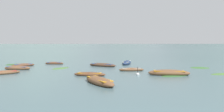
# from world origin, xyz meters

# --- Properties ---
(ground_plane) EXTENTS (6000.00, 6000.00, 0.00)m
(ground_plane) POSITION_xyz_m (0.00, 1500.00, 0.00)
(ground_plane) COLOR #476066
(mountain_1) EXTENTS (1278.61, 1278.61, 505.06)m
(mountain_1) POSITION_xyz_m (-473.20, 1726.99, 252.53)
(mountain_1) COLOR slate
(mountain_1) RESTS_ON ground
(mountain_2) EXTENTS (853.86, 853.86, 222.76)m
(mountain_2) POSITION_xyz_m (317.24, 1784.78, 111.38)
(mountain_2) COLOR #56665B
(mountain_2) RESTS_ON ground
(mountain_3) EXTENTS (1302.13, 1302.13, 432.35)m
(mountain_3) POSITION_xyz_m (1157.92, 1754.32, 216.18)
(mountain_3) COLOR #4C5B56
(mountain_3) RESTS_ON ground
(rowboat_1) EXTENTS (3.29, 2.51, 0.50)m
(rowboat_1) POSITION_xyz_m (-12.28, 24.93, 0.16)
(rowboat_1) COLOR brown
(rowboat_1) RESTS_ON ground
(rowboat_2) EXTENTS (2.94, 4.45, 0.69)m
(rowboat_2) POSITION_xyz_m (-1.95, 11.00, 0.21)
(rowboat_2) COLOR brown
(rowboat_2) RESTS_ON ground
(rowboat_3) EXTENTS (4.51, 2.24, 0.74)m
(rowboat_3) POSITION_xyz_m (5.55, 14.56, 0.23)
(rowboat_3) COLOR brown
(rowboat_3) RESTS_ON ground
(rowboat_4) EXTENTS (3.48, 1.86, 0.46)m
(rowboat_4) POSITION_xyz_m (-2.72, 15.21, 0.15)
(rowboat_4) COLOR brown
(rowboat_4) RESTS_ON ground
(rowboat_5) EXTENTS (2.66, 4.69, 0.69)m
(rowboat_5) POSITION_xyz_m (3.30, 26.14, 0.22)
(rowboat_5) COLOR navy
(rowboat_5) RESTS_ON ground
(rowboat_6) EXTENTS (3.23, 2.52, 0.50)m
(rowboat_6) POSITION_xyz_m (-11.89, 17.40, 0.16)
(rowboat_6) COLOR brown
(rowboat_6) RESTS_ON ground
(rowboat_7) EXTENTS (3.18, 1.46, 0.44)m
(rowboat_7) POSITION_xyz_m (-8.28, 27.44, 0.14)
(rowboat_7) COLOR brown
(rowboat_7) RESTS_ON ground
(rowboat_8) EXTENTS (3.08, 1.09, 0.47)m
(rowboat_8) POSITION_xyz_m (2.36, 18.25, 0.15)
(rowboat_8) COLOR brown
(rowboat_8) RESTS_ON ground
(rowboat_10) EXTENTS (3.51, 1.66, 0.61)m
(rowboat_10) POSITION_xyz_m (-11.83, 21.16, 0.19)
(rowboat_10) COLOR brown
(rowboat_10) RESTS_ON ground
(rowboat_11) EXTENTS (4.26, 3.44, 0.58)m
(rowboat_11) POSITION_xyz_m (-0.81, 23.42, 0.18)
(rowboat_11) COLOR #4C3323
(rowboat_11) RESTS_ON ground
(mooring_buoy) EXTENTS (0.36, 0.36, 0.95)m
(mooring_buoy) POSITION_xyz_m (2.31, 15.03, 0.09)
(mooring_buoy) COLOR silver
(mooring_buoy) RESTS_ON ground
(weed_patch_0) EXTENTS (1.87, 2.71, 0.14)m
(weed_patch_0) POSITION_xyz_m (-14.78, 27.48, 0.00)
(weed_patch_0) COLOR #2D5628
(weed_patch_0) RESTS_ON ground
(weed_patch_3) EXTENTS (3.58, 2.23, 0.14)m
(weed_patch_3) POSITION_xyz_m (6.04, 14.13, 0.00)
(weed_patch_3) COLOR #2D5628
(weed_patch_3) RESTS_ON ground
(weed_patch_4) EXTENTS (2.75, 2.95, 0.14)m
(weed_patch_4) POSITION_xyz_m (-6.52, 21.69, 0.00)
(weed_patch_4) COLOR #477033
(weed_patch_4) RESTS_ON ground
(weed_patch_6) EXTENTS (2.70, 2.16, 0.14)m
(weed_patch_6) POSITION_xyz_m (12.20, 19.99, 0.00)
(weed_patch_6) COLOR #38662D
(weed_patch_6) RESTS_ON ground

